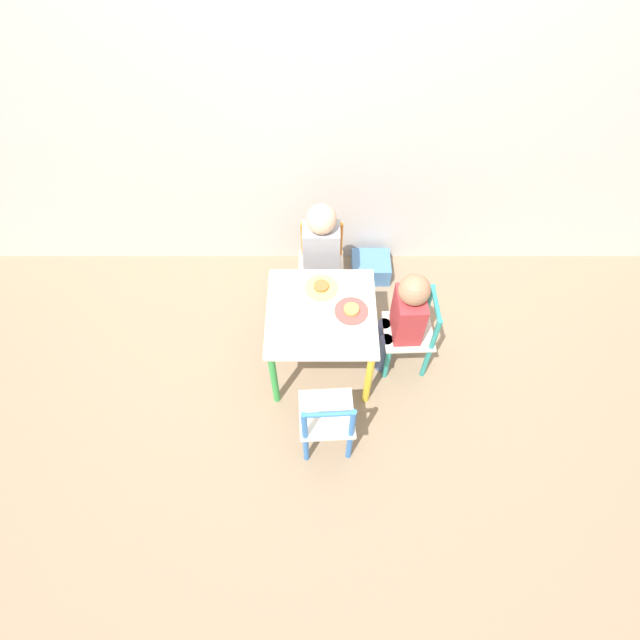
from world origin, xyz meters
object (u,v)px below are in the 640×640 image
(chair_orange, at_px, (320,267))
(chair_blue, at_px, (326,421))
(plate_right, at_px, (350,310))
(plate_back, at_px, (320,287))
(storage_bin, at_px, (369,267))
(child_right, at_px, (403,315))
(child_back, at_px, (320,252))
(chair_teal, at_px, (410,333))
(kids_table, at_px, (320,321))

(chair_orange, relative_size, chair_blue, 1.00)
(plate_right, relative_size, plate_back, 0.99)
(chair_orange, bearing_deg, chair_blue, -88.29)
(plate_right, bearing_deg, storage_bin, 75.51)
(child_right, xyz_separation_m, child_back, (-0.42, 0.41, 0.03))
(child_right, bearing_deg, chair_teal, 90.00)
(plate_back, bearing_deg, kids_table, -90.00)
(chair_blue, bearing_deg, plate_right, -107.33)
(chair_teal, xyz_separation_m, child_right, (-0.06, -0.00, 0.17))
(kids_table, xyz_separation_m, chair_blue, (0.03, -0.48, -0.14))
(chair_teal, distance_m, chair_blue, 0.68)
(chair_blue, relative_size, child_right, 0.74)
(plate_back, bearing_deg, storage_bin, 57.82)
(chair_teal, xyz_separation_m, plate_right, (-0.33, -0.02, 0.23))
(child_right, height_order, plate_back, child_right)
(plate_right, bearing_deg, chair_teal, 2.71)
(child_back, distance_m, plate_right, 0.45)
(storage_bin, bearing_deg, chair_orange, -151.68)
(child_right, height_order, plate_right, child_right)
(chair_teal, bearing_deg, chair_blue, -44.39)
(chair_teal, relative_size, plate_back, 3.13)
(chair_blue, bearing_deg, chair_orange, -91.71)
(chair_orange, relative_size, child_back, 0.69)
(chair_blue, relative_size, plate_back, 3.13)
(chair_teal, relative_size, child_back, 0.69)
(chair_teal, height_order, child_right, child_right)
(chair_teal, relative_size, storage_bin, 2.22)
(plate_right, bearing_deg, kids_table, 180.00)
(chair_teal, bearing_deg, child_back, -132.11)
(chair_blue, height_order, child_right, child_right)
(plate_right, height_order, storage_bin, plate_right)
(storage_bin, bearing_deg, plate_right, -104.49)
(plate_right, bearing_deg, child_right, 2.91)
(chair_orange, xyz_separation_m, child_back, (-0.00, -0.06, 0.19))
(child_right, bearing_deg, child_back, -136.25)
(kids_table, bearing_deg, plate_back, 90.00)
(child_right, relative_size, plate_back, 4.21)
(kids_table, distance_m, chair_orange, 0.50)
(plate_right, distance_m, storage_bin, 0.80)
(kids_table, relative_size, storage_bin, 2.28)
(plate_back, bearing_deg, chair_teal, -15.36)
(chair_orange, relative_size, plate_back, 3.13)
(child_back, height_order, storage_bin, child_back)
(child_back, xyz_separation_m, plate_back, (-0.00, -0.27, 0.03))
(plate_right, xyz_separation_m, plate_back, (-0.15, 0.15, -0.00))
(storage_bin, bearing_deg, kids_table, -115.92)
(chair_orange, xyz_separation_m, child_right, (0.42, -0.47, 0.17))
(plate_right, bearing_deg, plate_back, 135.00)
(chair_teal, height_order, chair_orange, same)
(chair_blue, height_order, child_back, child_back)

